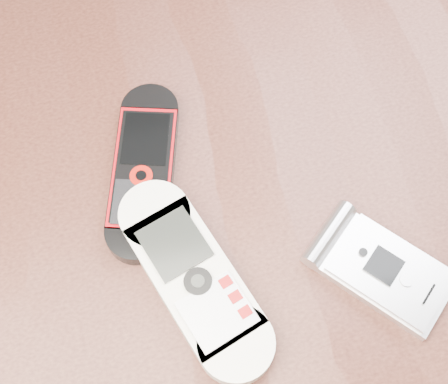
# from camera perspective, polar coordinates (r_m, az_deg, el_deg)

# --- Properties ---
(ground) EXTENTS (4.00, 4.00, 0.00)m
(ground) POSITION_cam_1_polar(r_m,az_deg,el_deg) (1.26, -0.23, -14.53)
(ground) COLOR #472B19
(ground) RESTS_ON ground
(table) EXTENTS (1.20, 0.80, 0.75)m
(table) POSITION_cam_1_polar(r_m,az_deg,el_deg) (0.63, -0.44, -4.44)
(table) COLOR black
(table) RESTS_ON ground
(nokia_white) EXTENTS (0.11, 0.19, 0.02)m
(nokia_white) POSITION_cam_1_polar(r_m,az_deg,el_deg) (0.50, -2.78, -7.82)
(nokia_white) COLOR white
(nokia_white) RESTS_ON table
(nokia_black_red) EXTENTS (0.10, 0.18, 0.02)m
(nokia_black_red) POSITION_cam_1_polar(r_m,az_deg,el_deg) (0.54, -7.37, 2.08)
(nokia_black_red) COLOR black
(nokia_black_red) RESTS_ON table
(motorola_razr) EXTENTS (0.12, 0.13, 0.02)m
(motorola_razr) POSITION_cam_1_polar(r_m,az_deg,el_deg) (0.52, 14.54, -6.99)
(motorola_razr) COLOR silver
(motorola_razr) RESTS_ON table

